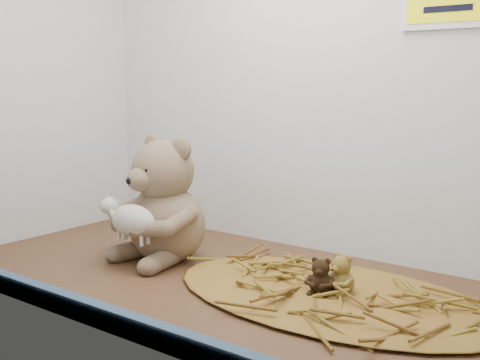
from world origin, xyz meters
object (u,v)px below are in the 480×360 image
Objects in this scene: main_teddy at (166,198)px; mini_teddy_tan at (342,272)px; toy_lamb at (133,221)px; mini_teddy_brown at (321,274)px.

main_teddy reaches higher than mini_teddy_tan.
toy_lamb reaches higher than mini_teddy_tan.
mini_teddy_tan is 1.10× the size of mini_teddy_brown.
main_teddy is at bearing 162.46° from mini_teddy_brown.
mini_teddy_tan is (41.77, 10.92, -5.61)cm from toy_lamb.
mini_teddy_brown is at bearing -127.39° from mini_teddy_tan.
mini_teddy_tan reaches higher than mini_teddy_brown.
toy_lamb is (0.00, -9.76, -3.18)cm from main_teddy.
toy_lamb is at bearing 176.65° from mini_teddy_brown.
toy_lamb reaches higher than mini_teddy_brown.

